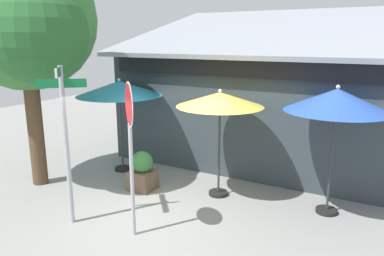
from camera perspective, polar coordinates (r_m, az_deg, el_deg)
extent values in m
cube|color=gray|center=(7.87, -5.73, -13.42)|extent=(28.00, 28.00, 0.10)
cube|color=#333D42|center=(11.69, 11.97, 3.85)|extent=(7.76, 5.34, 3.20)
cube|color=#999EA8|center=(11.39, 12.29, 14.71)|extent=(8.26, 5.90, 1.51)
cube|color=black|center=(8.99, 7.07, 9.21)|extent=(7.16, 0.16, 0.44)
cylinder|color=#A8AAB2|center=(7.31, -18.84, -2.91)|extent=(0.09, 0.09, 3.06)
cube|color=#116B38|center=(7.06, -19.73, 8.29)|extent=(0.59, 0.69, 0.16)
cube|color=#116B38|center=(7.08, -19.59, 6.52)|extent=(0.69, 0.59, 0.16)
cube|color=white|center=(6.59, -20.31, 7.93)|extent=(0.06, 0.07, 0.16)
cylinder|color=#A8AAB2|center=(6.72, -9.27, -8.10)|extent=(0.07, 0.07, 2.11)
cylinder|color=white|center=(6.34, -9.74, 3.60)|extent=(0.58, 0.54, 0.78)
cylinder|color=red|center=(6.34, -9.74, 3.60)|extent=(0.56, 0.51, 0.73)
cylinder|color=black|center=(10.40, -10.64, -6.18)|extent=(0.44, 0.44, 0.08)
cylinder|color=#333335|center=(10.11, -10.90, -0.73)|extent=(0.05, 0.05, 2.12)
cone|color=#2D99BC|center=(9.88, -11.21, 6.05)|extent=(2.25, 2.25, 0.39)
sphere|color=silver|center=(9.86, -11.27, 7.33)|extent=(0.08, 0.08, 0.08)
cylinder|color=black|center=(8.69, 4.09, -10.02)|extent=(0.44, 0.44, 0.08)
cylinder|color=#333335|center=(8.33, 4.21, -3.54)|extent=(0.05, 0.05, 2.13)
cone|color=#EAD14C|center=(8.07, 4.35, 4.45)|extent=(1.93, 1.93, 0.31)
sphere|color=silver|center=(8.04, 4.37, 5.77)|extent=(0.08, 0.08, 0.08)
cylinder|color=black|center=(8.33, 20.11, -11.94)|extent=(0.44, 0.44, 0.08)
cylinder|color=#333335|center=(7.95, 20.73, -5.01)|extent=(0.05, 0.05, 2.20)
cone|color=#2D56B7|center=(7.66, 21.52, 4.06)|extent=(2.02, 2.02, 0.45)
sphere|color=silver|center=(7.63, 21.69, 5.94)|extent=(0.08, 0.08, 0.08)
cylinder|color=brown|center=(9.71, -23.05, -0.26)|extent=(0.37, 0.37, 2.75)
sphere|color=#387538|center=(9.48, -24.54, 15.12)|extent=(3.24, 3.24, 3.24)
sphere|color=#28602D|center=(8.52, -22.86, 13.39)|extent=(2.11, 2.11, 2.11)
cube|color=brown|center=(8.98, -7.65, -7.98)|extent=(0.57, 0.57, 0.46)
sphere|color=#387538|center=(8.83, -7.74, -5.26)|extent=(0.52, 0.52, 0.52)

